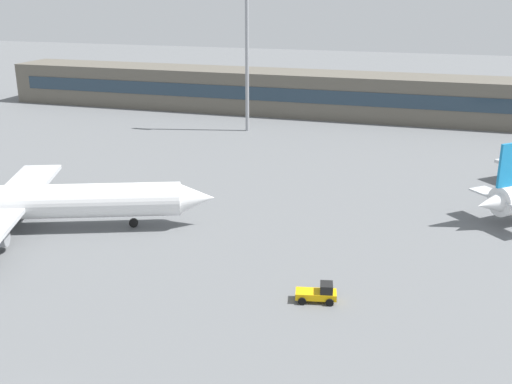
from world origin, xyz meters
TOP-DOWN VIEW (x-y plane):
  - ground_plane at (0.00, 40.00)m, footprint 400.00×400.00m
  - terminal_building at (0.00, 102.44)m, footprint 146.13×12.13m
  - airplane_near at (-20.43, 27.76)m, footprint 42.33×30.34m
  - baggage_tug_yellow at (15.30, 21.20)m, footprint 3.83×2.40m
  - floodlight_tower_west at (-11.26, 83.45)m, footprint 3.20×0.80m

SIDE VIEW (x-z plane):
  - ground_plane at x=0.00m, z-range 0.00..0.00m
  - baggage_tug_yellow at x=15.30m, z-range -0.08..1.67m
  - airplane_near at x=-20.43m, z-range -2.13..8.79m
  - terminal_building at x=0.00m, z-range 0.00..9.00m
  - floodlight_tower_west at x=-11.26m, z-range 2.07..31.47m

